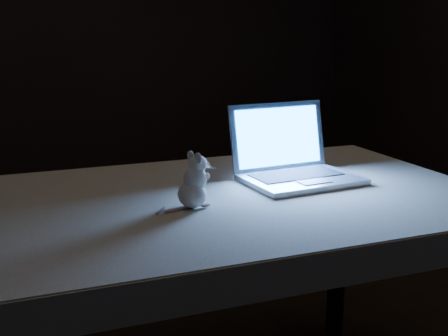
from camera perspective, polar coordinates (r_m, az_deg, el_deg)
back_wall at (r=4.10m, az=-14.76°, el=13.51°), size 4.50×0.04×2.60m
table at (r=1.95m, az=0.94°, el=-13.51°), size 1.55×1.12×0.76m
tablecloth at (r=1.82m, az=2.42°, el=-3.92°), size 1.61×1.16×0.09m
laptop at (r=1.93m, az=7.48°, el=2.14°), size 0.38×0.34×0.24m
plush_mouse at (r=1.66m, az=-3.08°, el=-1.20°), size 0.12×0.12×0.16m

